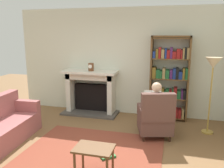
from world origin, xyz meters
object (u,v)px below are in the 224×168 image
fireplace (91,91)px  floor_lamp (213,69)px  armchair_reading (156,118)px  side_table (94,152)px  seated_reader (155,107)px  mantel_clock (91,67)px  bookshelf (169,79)px

fireplace → floor_lamp: size_ratio=0.90×
armchair_reading → side_table: (-0.75, -1.57, -0.03)m
fireplace → side_table: fireplace is taller
armchair_reading → floor_lamp: 1.51m
seated_reader → floor_lamp: bearing=-174.7°
seated_reader → side_table: (-0.71, -1.68, -0.23)m
mantel_clock → armchair_reading: size_ratio=0.20×
side_table → fireplace: bearing=110.6°
floor_lamp → bookshelf: bearing=142.8°
fireplace → bookshelf: bookshelf is taller
side_table → floor_lamp: bearing=49.5°
mantel_clock → side_table: size_ratio=0.35×
fireplace → floor_lamp: (2.82, -0.61, 0.76)m
fireplace → floor_lamp: 2.98m
mantel_clock → floor_lamp: 2.83m
bookshelf → seated_reader: 1.16m
armchair_reading → side_table: size_ratio=1.73×
bookshelf → floor_lamp: 1.13m
seated_reader → side_table: seated_reader is taller
mantel_clock → side_table: 2.92m
fireplace → seated_reader: 2.02m
side_table → mantel_clock: bearing=110.5°
side_table → floor_lamp: 2.94m
bookshelf → fireplace: bearing=-179.0°
fireplace → floor_lamp: bearing=-12.2°
bookshelf → side_table: (-0.95, -2.75, -0.59)m
armchair_reading → floor_lamp: floor_lamp is taller
bookshelf → armchair_reading: bearing=-99.9°
mantel_clock → floor_lamp: bearing=-10.4°
armchair_reading → seated_reader: 0.23m
armchair_reading → side_table: bearing=48.3°
bookshelf → seated_reader: bearing=-102.6°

